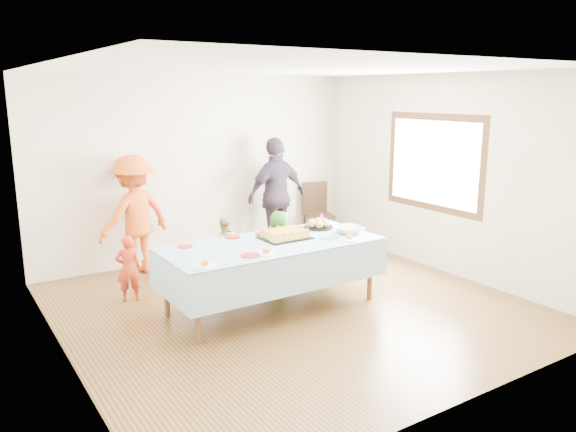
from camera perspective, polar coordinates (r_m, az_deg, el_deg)
name	(u,v)px	position (r m, az deg, el deg)	size (l,w,h in m)	color
ground	(292,306)	(6.67, 0.39, -9.12)	(5.00, 5.00, 0.00)	#472C14
room_walls	(296,155)	(6.27, 0.81, 6.22)	(5.04, 5.04, 2.72)	#C0B49D
party_table	(272,247)	(6.40, -1.65, -3.20)	(2.50, 1.10, 0.78)	#53311C
birthday_cake	(285,235)	(6.56, -0.31, -1.89)	(0.55, 0.42, 0.10)	black
rolls_tray	(319,224)	(7.06, 3.12, -0.85)	(0.37, 0.37, 0.11)	black
punch_bowl	(348,230)	(6.82, 6.16, -1.43)	(0.35, 0.35, 0.09)	silver
party_hat	(322,218)	(7.23, 3.43, -0.25)	(0.10, 0.10, 0.17)	silver
fork_pile	(330,236)	(6.56, 4.31, -2.04)	(0.24, 0.18, 0.07)	white
plate_red_far_a	(185,246)	(6.32, -10.43, -3.04)	(0.17, 0.17, 0.01)	red
plate_red_far_b	(233,237)	(6.64, -5.66, -2.14)	(0.18, 0.18, 0.01)	red
plate_red_far_c	(262,234)	(6.75, -2.69, -1.84)	(0.16, 0.16, 0.01)	red
plate_red_far_d	(298,229)	(7.01, 1.00, -1.28)	(0.17, 0.17, 0.01)	red
plate_red_near	(250,255)	(5.89, -3.86, -4.01)	(0.20, 0.20, 0.01)	red
plate_white_left	(205,266)	(5.59, -8.46, -5.03)	(0.23, 0.23, 0.01)	white
plate_white_mid	(266,254)	(5.95, -2.22, -3.84)	(0.20, 0.20, 0.01)	white
plate_white_right	(349,239)	(6.55, 6.25, -2.36)	(0.24, 0.24, 0.01)	white
dining_chair	(317,209)	(9.33, 2.98, 0.71)	(0.52, 0.52, 0.99)	black
toddler_left	(128,268)	(6.97, -15.90, -5.14)	(0.29, 0.19, 0.81)	#B93217
toddler_mid	(280,245)	(7.48, -0.85, -2.96)	(0.45, 0.29, 0.93)	#2C6E24
toddler_right	(224,245)	(7.77, -6.52, -2.97)	(0.38, 0.30, 0.79)	tan
adult_left	(134,215)	(7.90, -15.36, 0.07)	(1.06, 0.61, 1.64)	#CE5619
adult_right	(277,196)	(8.65, -1.17, 2.10)	(1.05, 0.44, 1.79)	#372D3D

